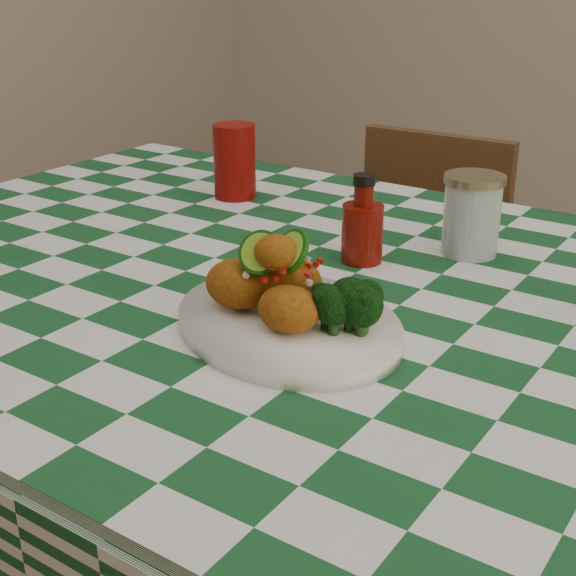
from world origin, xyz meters
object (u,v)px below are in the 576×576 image
Objects in this scene: dining_table at (327,521)px; wooden_chair_left at (399,316)px; mason_jar at (472,215)px; ketchup_bottle at (363,219)px; plate at (288,323)px; fried_chicken_pile at (282,276)px; red_tumbler at (235,161)px.

wooden_chair_left is (-0.24, 0.71, 0.01)m from dining_table.
mason_jar is at bearing 66.52° from dining_table.
dining_table is 0.47m from ketchup_bottle.
fried_chicken_pile reaches higher than plate.
plate is 2.43× the size of ketchup_bottle.
mason_jar reaches higher than wooden_chair_left.
ketchup_bottle is (-0.03, 0.25, -0.00)m from fried_chicken_pile.
wooden_chair_left is (-0.26, 0.86, -0.39)m from plate.
red_tumbler is (-0.38, 0.27, 0.46)m from dining_table.
mason_jar reaches higher than dining_table.
red_tumbler is 0.64m from wooden_chair_left.
red_tumbler is at bearing 144.12° from dining_table.
red_tumbler is at bearing 155.90° from ketchup_bottle.
dining_table is at bearing -35.88° from red_tumbler.
dining_table is 12.70× the size of ketchup_bottle.
red_tumbler reaches higher than mason_jar.
red_tumbler reaches higher than plate.
mason_jar is (0.48, -0.04, -0.01)m from red_tumbler.
ketchup_bottle is at bearing -134.63° from mason_jar.
red_tumbler is (-0.40, 0.41, 0.06)m from plate.
plate is at bearing -101.48° from mason_jar.
dining_table is at bearing -81.05° from ketchup_bottle.
ketchup_bottle is 0.17m from mason_jar.
dining_table is 2.04× the size of wooden_chair_left.
dining_table is 0.65m from red_tumbler.
red_tumbler is at bearing 175.11° from mason_jar.
ketchup_bottle is at bearing 99.43° from plate.
mason_jar is at bearing -4.89° from red_tumbler.
fried_chicken_pile is 0.19× the size of wooden_chair_left.
wooden_chair_left is at bearing 108.60° from dining_table.
ketchup_bottle is 0.78m from wooden_chair_left.
plate is 0.58m from red_tumbler.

